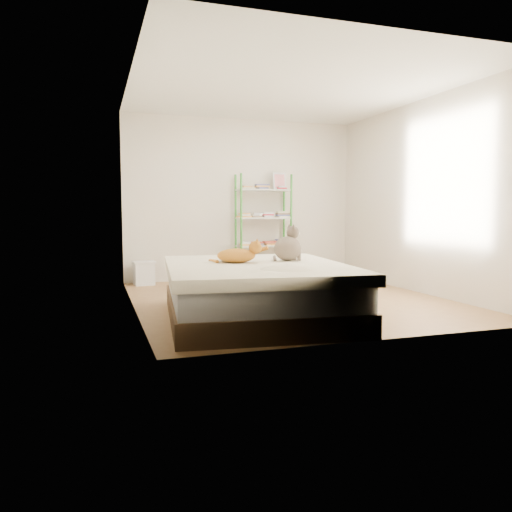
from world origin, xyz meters
name	(u,v)px	position (x,y,z in m)	size (l,w,h in m)	color
room	(290,196)	(0.00, 0.00, 1.30)	(3.81, 4.21, 2.61)	#A07849
bed	(256,291)	(-0.75, -0.94, 0.28)	(2.02, 2.41, 0.57)	brown
orange_cat	(236,254)	(-0.91, -0.79, 0.66)	(0.47, 0.25, 0.19)	gold
grey_cat	(288,243)	(-0.33, -0.76, 0.76)	(0.28, 0.34, 0.38)	#7B6A59
shelf_unit	(264,226)	(0.31, 1.88, 0.88)	(0.88, 0.36, 1.74)	#34882E
cardboard_box	(261,274)	(0.05, 1.23, 0.18)	(0.50, 0.47, 0.40)	olive
white_bin	(144,273)	(-1.61, 1.85, 0.18)	(0.34, 0.30, 0.36)	white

